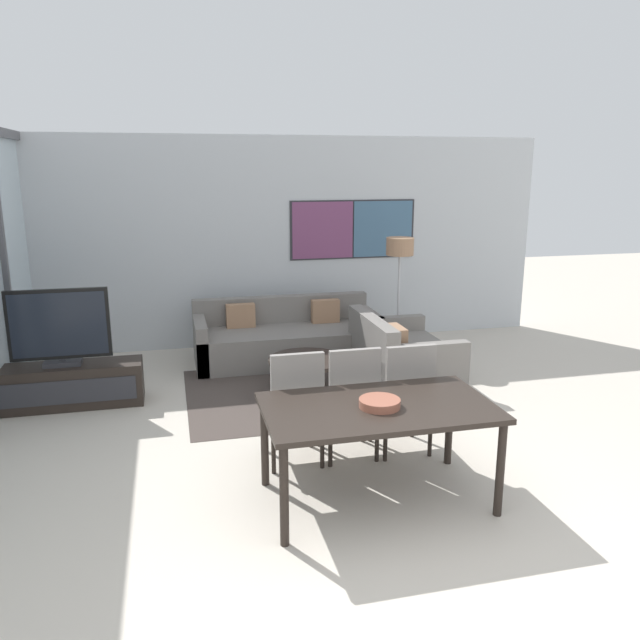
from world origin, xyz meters
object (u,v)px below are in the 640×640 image
(television, at_px, (59,328))
(dining_chair_left, at_px, (295,403))
(sofa_main, at_px, (286,339))
(floor_lamp, at_px, (400,256))
(coffee_table, at_px, (307,367))
(dining_chair_right, at_px, (405,394))
(tv_console, at_px, (65,386))
(dining_table, at_px, (378,414))
(fruit_bowl, at_px, (380,402))
(dining_chair_centre, at_px, (351,398))
(sofa_side, at_px, (398,358))

(television, relative_size, dining_chair_left, 0.98)
(sofa_main, xyz_separation_m, floor_lamp, (1.44, -0.17, 1.04))
(coffee_table, bearing_deg, dining_chair_right, -73.81)
(tv_console, xyz_separation_m, floor_lamp, (3.93, 0.89, 1.08))
(dining_chair_right, bearing_deg, tv_console, 148.36)
(tv_console, bearing_deg, floor_lamp, 12.74)
(dining_chair_right, bearing_deg, dining_chair_left, 179.65)
(tv_console, bearing_deg, dining_table, -45.11)
(dining_table, xyz_separation_m, dining_chair_right, (0.47, 0.68, -0.13))
(floor_lamp, bearing_deg, dining_chair_right, -109.46)
(coffee_table, height_order, floor_lamp, floor_lamp)
(coffee_table, bearing_deg, fruit_bowl, -89.85)
(tv_console, distance_m, television, 0.61)
(sofa_main, relative_size, dining_chair_centre, 2.31)
(television, bearing_deg, tv_console, -90.00)
(dining_chair_left, xyz_separation_m, dining_chair_right, (0.94, -0.01, 0.00))
(tv_console, relative_size, coffee_table, 1.83)
(television, xyz_separation_m, floor_lamp, (3.93, 0.89, 0.48))
(tv_console, distance_m, sofa_main, 2.71)
(dining_chair_left, xyz_separation_m, dining_chair_centre, (0.47, 0.01, 0.00))
(tv_console, relative_size, sofa_side, 1.13)
(television, distance_m, sofa_side, 3.64)
(fruit_bowl, bearing_deg, coffee_table, 90.15)
(sofa_main, height_order, coffee_table, sofa_main)
(dining_chair_centre, bearing_deg, dining_chair_right, -1.41)
(dining_chair_centre, height_order, fruit_bowl, dining_chair_centre)
(sofa_side, relative_size, floor_lamp, 0.89)
(dining_chair_right, height_order, floor_lamp, floor_lamp)
(sofa_side, relative_size, dining_chair_centre, 1.38)
(dining_chair_right, bearing_deg, television, 148.35)
(coffee_table, bearing_deg, floor_lamp, 36.59)
(tv_console, height_order, dining_chair_centre, dining_chair_centre)
(tv_console, distance_m, sofa_side, 3.59)
(television, relative_size, floor_lamp, 0.63)
(television, height_order, floor_lamp, floor_lamp)
(fruit_bowl, bearing_deg, sofa_side, 66.34)
(tv_console, relative_size, dining_chair_centre, 1.55)
(television, relative_size, coffee_table, 1.16)
(sofa_main, xyz_separation_m, sofa_side, (1.10, -1.11, 0.00))
(dining_table, bearing_deg, sofa_main, 90.14)
(dining_chair_left, relative_size, floor_lamp, 0.65)
(dining_chair_centre, distance_m, floor_lamp, 3.15)
(sofa_side, height_order, dining_chair_left, dining_chair_left)
(sofa_main, xyz_separation_m, fruit_bowl, (0.01, -3.61, 0.51))
(dining_table, bearing_deg, dining_chair_left, 124.46)
(dining_table, height_order, dining_chair_right, dining_chair_right)
(tv_console, height_order, sofa_side, sofa_side)
(dining_chair_left, bearing_deg, floor_lamp, 54.98)
(tv_console, relative_size, floor_lamp, 1.00)
(dining_table, distance_m, floor_lamp, 3.74)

